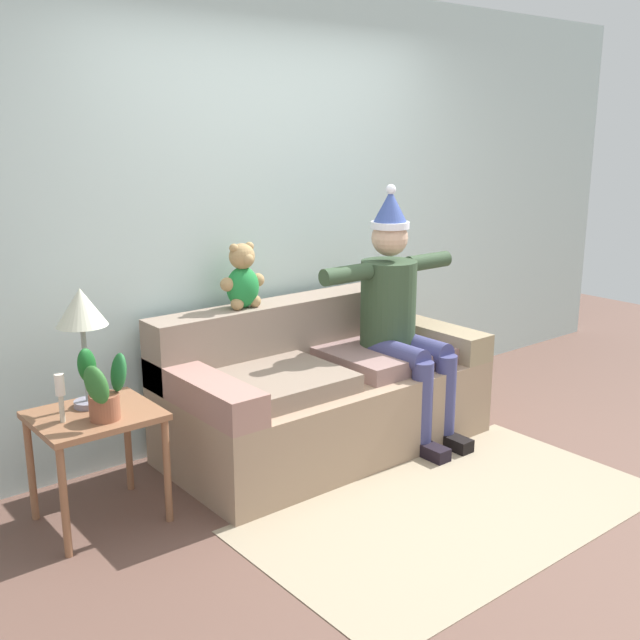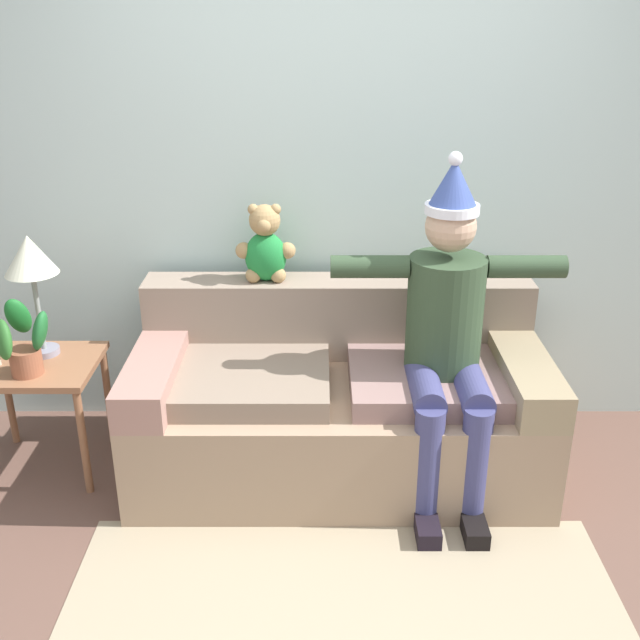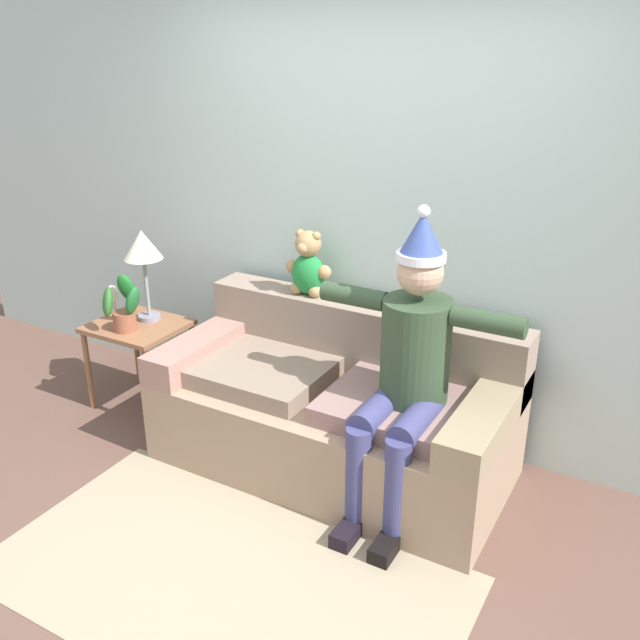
% 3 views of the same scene
% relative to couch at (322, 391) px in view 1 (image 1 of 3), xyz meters
% --- Properties ---
extents(ground_plane, '(10.00, 10.00, 0.00)m').
position_rel_couch_xyz_m(ground_plane, '(0.00, -1.00, -0.34)').
color(ground_plane, brown).
extents(back_wall, '(7.00, 0.10, 2.70)m').
position_rel_couch_xyz_m(back_wall, '(0.00, 0.55, 1.01)').
color(back_wall, silver).
rests_on(back_wall, ground_plane).
extents(couch, '(1.90, 0.93, 0.85)m').
position_rel_couch_xyz_m(couch, '(0.00, 0.00, 0.00)').
color(couch, '#9F8369').
rests_on(couch, ground_plane).
extents(person_seated, '(1.02, 0.77, 1.54)m').
position_rel_couch_xyz_m(person_seated, '(0.47, -0.16, 0.45)').
color(person_seated, '#31462E').
rests_on(person_seated, ground_plane).
extents(teddy_bear, '(0.29, 0.17, 0.38)m').
position_rel_couch_xyz_m(teddy_bear, '(-0.35, 0.29, 0.68)').
color(teddy_bear, '#1F8239').
rests_on(teddy_bear, couch).
extents(side_table, '(0.56, 0.49, 0.56)m').
position_rel_couch_xyz_m(side_table, '(-1.41, -0.03, 0.14)').
color(side_table, '#925F41').
rests_on(side_table, ground_plane).
extents(table_lamp, '(0.24, 0.24, 0.58)m').
position_rel_couch_xyz_m(table_lamp, '(-1.40, 0.07, 0.68)').
color(table_lamp, gray).
rests_on(table_lamp, side_table).
extents(potted_plant, '(0.26, 0.29, 0.35)m').
position_rel_couch_xyz_m(potted_plant, '(-1.41, -0.13, 0.37)').
color(potted_plant, '#95543A').
rests_on(potted_plant, side_table).
extents(candle_tall, '(0.04, 0.04, 0.23)m').
position_rel_couch_xyz_m(candle_tall, '(-1.57, -0.05, 0.37)').
color(candle_tall, beige).
rests_on(candle_tall, side_table).
extents(area_rug, '(2.12, 1.18, 0.01)m').
position_rel_couch_xyz_m(area_rug, '(0.00, -1.06, -0.34)').
color(area_rug, tan).
rests_on(area_rug, ground_plane).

